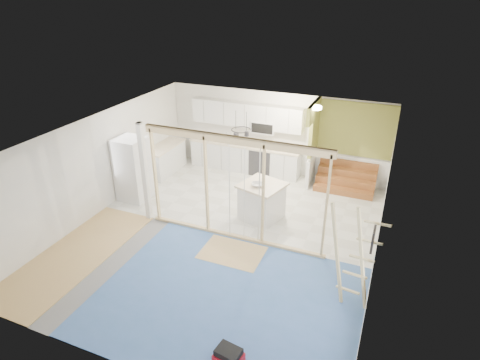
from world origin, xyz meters
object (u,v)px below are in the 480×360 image
at_px(ladder, 353,257).
at_px(island, 262,202).
at_px(toolbox, 229,359).
at_px(fridge, 133,169).

bearing_deg(ladder, island, 159.62).
distance_m(island, toolbox, 4.63).
height_order(island, ladder, ladder).
bearing_deg(island, fridge, -158.72).
relative_size(fridge, toolbox, 3.84).
height_order(fridge, ladder, ladder).
relative_size(island, toolbox, 2.63).
distance_m(island, ladder, 3.45).
bearing_deg(toolbox, ladder, 64.80).
bearing_deg(fridge, ladder, -16.34).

